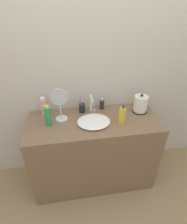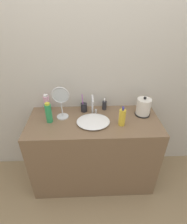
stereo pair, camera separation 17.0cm
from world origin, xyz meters
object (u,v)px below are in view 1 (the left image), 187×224
at_px(lotion_bottle, 122,115).
at_px(vanity_mirror, 60,103).
at_px(electric_kettle, 140,105).
at_px(mouthwash_bottle, 102,105).
at_px(shampoo_bottle, 44,106).
at_px(faucet, 92,104).
at_px(hand_cream_bottle, 48,116).
at_px(toothbrush_cup, 82,108).

bearing_deg(lotion_bottle, vanity_mirror, 164.96).
relative_size(lotion_bottle, vanity_mirror, 0.60).
xyz_separation_m(electric_kettle, lotion_bottle, (-0.25, -0.17, -0.00)).
relative_size(mouthwash_bottle, vanity_mirror, 0.39).
relative_size(lotion_bottle, mouthwash_bottle, 1.52).
xyz_separation_m(shampoo_bottle, mouthwash_bottle, (0.62, 0.01, -0.04)).
distance_m(mouthwash_bottle, vanity_mirror, 0.48).
distance_m(faucet, electric_kettle, 0.52).
bearing_deg(vanity_mirror, lotion_bottle, -15.04).
height_order(electric_kettle, mouthwash_bottle, electric_kettle).
distance_m(lotion_bottle, vanity_mirror, 0.61).
distance_m(faucet, vanity_mirror, 0.33).
bearing_deg(faucet, electric_kettle, -3.88).
bearing_deg(shampoo_bottle, hand_cream_bottle, -74.87).
bearing_deg(vanity_mirror, faucet, 8.75).
bearing_deg(hand_cream_bottle, electric_kettle, 5.38).
height_order(faucet, shampoo_bottle, faucet).
bearing_deg(electric_kettle, lotion_bottle, -145.89).
bearing_deg(toothbrush_cup, electric_kettle, -8.41).
bearing_deg(toothbrush_cup, shampoo_bottle, 177.27).
height_order(lotion_bottle, mouthwash_bottle, lotion_bottle).
bearing_deg(mouthwash_bottle, shampoo_bottle, -178.77).
bearing_deg(mouthwash_bottle, hand_cream_bottle, -159.29).
bearing_deg(hand_cream_bottle, vanity_mirror, 32.72).
xyz_separation_m(mouthwash_bottle, vanity_mirror, (-0.44, -0.14, 0.14)).
height_order(faucet, hand_cream_bottle, faucet).
bearing_deg(lotion_bottle, faucet, 142.52).
relative_size(electric_kettle, hand_cream_bottle, 1.00).
distance_m(electric_kettle, hand_cream_bottle, 0.96).
bearing_deg(shampoo_bottle, faucet, -8.67).
bearing_deg(electric_kettle, shampoo_bottle, 173.79).
height_order(electric_kettle, lotion_bottle, electric_kettle).
height_order(lotion_bottle, vanity_mirror, vanity_mirror).
xyz_separation_m(shampoo_bottle, vanity_mirror, (0.17, -0.12, 0.09)).
relative_size(faucet, lotion_bottle, 1.06).
relative_size(toothbrush_cup, hand_cream_bottle, 0.97).
bearing_deg(mouthwash_bottle, vanity_mirror, -162.93).
bearing_deg(hand_cream_bottle, toothbrush_cup, 28.13).
bearing_deg(toothbrush_cup, faucet, -30.07).
xyz_separation_m(shampoo_bottle, hand_cream_bottle, (0.05, -0.20, 0.01)).
bearing_deg(vanity_mirror, electric_kettle, 0.92).
bearing_deg(faucet, mouthwash_bottle, 34.36).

